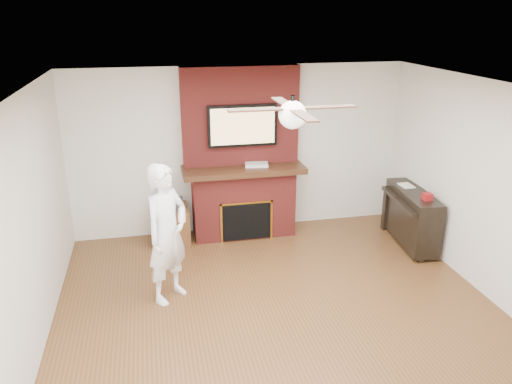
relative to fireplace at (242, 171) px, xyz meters
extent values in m
cube|color=#4F3017|center=(0.00, -2.55, -1.09)|extent=(5.36, 5.86, 0.18)
cube|color=white|center=(0.00, -2.55, 1.59)|extent=(5.36, 5.86, 0.18)
cube|color=beige|center=(0.00, 0.29, 0.25)|extent=(5.36, 0.18, 2.50)
cube|color=beige|center=(-2.59, -2.55, 0.25)|extent=(0.18, 5.86, 2.50)
cube|color=maroon|center=(0.00, -0.05, -0.50)|extent=(1.50, 0.50, 1.00)
cube|color=black|center=(0.00, -0.08, 0.04)|extent=(1.78, 0.64, 0.08)
cube|color=maroon|center=(0.00, 0.10, 0.79)|extent=(1.70, 0.20, 1.42)
cube|color=black|center=(0.00, -0.30, -0.69)|extent=(0.70, 0.06, 0.55)
cube|color=#BF8C2D|center=(0.00, -0.31, -0.40)|extent=(0.78, 0.02, 0.03)
cube|color=#BF8C2D|center=(-0.38, -0.31, -0.69)|extent=(0.03, 0.02, 0.61)
cube|color=#BF8C2D|center=(0.38, -0.31, -0.69)|extent=(0.03, 0.02, 0.61)
cube|color=black|center=(0.00, -0.04, 0.68)|extent=(1.00, 0.07, 0.60)
cube|color=#D5B571|center=(0.00, -0.08, 0.68)|extent=(0.92, 0.01, 0.52)
cylinder|color=black|center=(0.00, -2.55, 1.43)|extent=(0.04, 0.04, 0.14)
sphere|color=white|center=(0.00, -2.55, 1.32)|extent=(0.26, 0.26, 0.26)
cube|color=black|center=(0.33, -2.55, 1.38)|extent=(0.55, 0.11, 0.01)
cube|color=black|center=(0.00, -2.22, 1.38)|extent=(0.11, 0.55, 0.01)
cube|color=black|center=(-0.33, -2.55, 1.38)|extent=(0.55, 0.11, 0.01)
cube|color=black|center=(0.00, -2.88, 1.38)|extent=(0.11, 0.55, 0.01)
imported|color=white|center=(-1.19, -1.65, -0.17)|extent=(0.72, 0.72, 1.66)
cube|color=#573218|center=(-1.10, -0.07, -0.73)|extent=(0.54, 0.54, 0.52)
cube|color=#2F2E31|center=(-1.10, -0.07, -0.42)|extent=(0.42, 0.34, 0.10)
cube|color=black|center=(2.31, -0.91, -0.56)|extent=(0.49, 1.27, 0.76)
cube|color=black|center=(2.18, -1.47, -0.66)|extent=(0.06, 0.10, 0.67)
cube|color=black|center=(2.18, -0.36, -0.66)|extent=(0.06, 0.10, 0.67)
cube|color=black|center=(2.10, -0.91, -0.31)|extent=(0.25, 1.15, 0.05)
cube|color=silver|center=(2.31, -0.67, -0.18)|extent=(0.17, 0.24, 0.01)
cube|color=maroon|center=(2.31, -1.25, -0.14)|extent=(0.11, 0.11, 0.09)
cube|color=silver|center=(0.19, -0.10, 0.11)|extent=(0.36, 0.24, 0.05)
cylinder|color=#BF8916|center=(-0.19, -0.19, -0.93)|extent=(0.07, 0.07, 0.13)
cylinder|color=#348335|center=(0.07, -0.23, -0.95)|extent=(0.08, 0.08, 0.09)
cylinder|color=#EDE9BC|center=(0.15, -0.17, -0.94)|extent=(0.09, 0.09, 0.10)
cylinder|color=#2F5B8F|center=(0.25, -0.18, -0.96)|extent=(0.06, 0.06, 0.08)
camera|label=1|loc=(-1.29, -6.92, 2.23)|focal=35.00mm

